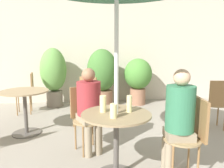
% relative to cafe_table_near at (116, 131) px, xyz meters
% --- Properties ---
extents(storefront_wall, '(10.00, 0.06, 3.00)m').
position_rel_cafe_table_near_xyz_m(storefront_wall, '(0.01, 3.56, 0.97)').
color(storefront_wall, beige).
rests_on(storefront_wall, ground_plane).
extents(cafe_table_near, '(0.75, 0.75, 0.73)m').
position_rel_cafe_table_near_xyz_m(cafe_table_near, '(0.00, 0.00, 0.00)').
color(cafe_table_near, '#514C47').
rests_on(cafe_table_near, ground_plane).
extents(cafe_table_far, '(0.76, 0.76, 0.73)m').
position_rel_cafe_table_near_xyz_m(cafe_table_far, '(-1.32, 1.40, 0.01)').
color(cafe_table_far, '#514C47').
rests_on(cafe_table_far, ground_plane).
extents(bistro_chair_0, '(0.42, 0.41, 0.88)m').
position_rel_cafe_table_near_xyz_m(bistro_chair_0, '(0.81, -0.08, -0.00)').
color(bistro_chair_0, '#997F56').
rests_on(bistro_chair_0, ground_plane).
extents(bistro_chair_1, '(0.45, 0.46, 0.88)m').
position_rel_cafe_table_near_xyz_m(bistro_chair_1, '(-0.34, 0.74, -0.00)').
color(bistro_chair_1, '#997F56').
rests_on(bistro_chair_1, ground_plane).
extents(bistro_chair_3, '(0.46, 0.47, 0.88)m').
position_rel_cafe_table_near_xyz_m(bistro_chair_3, '(-0.33, 1.75, -0.00)').
color(bistro_chair_3, '#997F56').
rests_on(bistro_chair_3, ground_plane).
extents(bistro_chair_4, '(0.41, 0.43, 0.88)m').
position_rel_cafe_table_near_xyz_m(bistro_chair_4, '(1.90, 1.20, -0.00)').
color(bistro_chair_4, '#997F56').
rests_on(bistro_chair_4, ground_plane).
extents(bistro_chair_5, '(0.43, 0.41, 0.88)m').
position_rel_cafe_table_near_xyz_m(bistro_chair_5, '(-1.58, 2.60, -0.00)').
color(bistro_chair_5, '#997F56').
rests_on(bistro_chair_5, ground_plane).
extents(seated_person_0, '(0.32, 0.31, 1.20)m').
position_rel_cafe_table_near_xyz_m(seated_person_0, '(0.66, -0.06, 0.19)').
color(seated_person_0, gray).
rests_on(seated_person_0, ground_plane).
extents(seated_person_1, '(0.37, 0.38, 1.15)m').
position_rel_cafe_table_near_xyz_m(seated_person_1, '(-0.28, 0.60, 0.16)').
color(seated_person_1, gray).
rests_on(seated_person_1, ground_plane).
extents(beer_glass_0, '(0.06, 0.06, 0.18)m').
position_rel_cafe_table_near_xyz_m(beer_glass_0, '(0.15, 0.04, 0.29)').
color(beer_glass_0, beige).
rests_on(beer_glass_0, cafe_table_near).
extents(beer_glass_1, '(0.07, 0.07, 0.18)m').
position_rel_cafe_table_near_xyz_m(beer_glass_1, '(-0.14, 0.07, 0.29)').
color(beer_glass_1, beige).
rests_on(beer_glass_1, cafe_table_near).
extents(beer_glass_2, '(0.07, 0.07, 0.14)m').
position_rel_cafe_table_near_xyz_m(beer_glass_2, '(-0.05, -0.14, 0.27)').
color(beer_glass_2, beige).
rests_on(beer_glass_2, cafe_table_near).
extents(potted_plant_0, '(0.62, 0.62, 1.42)m').
position_rel_cafe_table_near_xyz_m(potted_plant_0, '(-1.11, 3.12, 0.28)').
color(potted_plant_0, slate).
rests_on(potted_plant_0, ground_plane).
extents(potted_plant_1, '(0.73, 0.73, 1.39)m').
position_rel_cafe_table_near_xyz_m(potted_plant_1, '(0.06, 3.01, 0.25)').
color(potted_plant_1, '#93664C').
rests_on(potted_plant_1, ground_plane).
extents(potted_plant_2, '(0.69, 0.69, 1.16)m').
position_rel_cafe_table_near_xyz_m(potted_plant_2, '(0.96, 3.09, 0.17)').
color(potted_plant_2, '#93664C').
rests_on(potted_plant_2, ground_plane).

